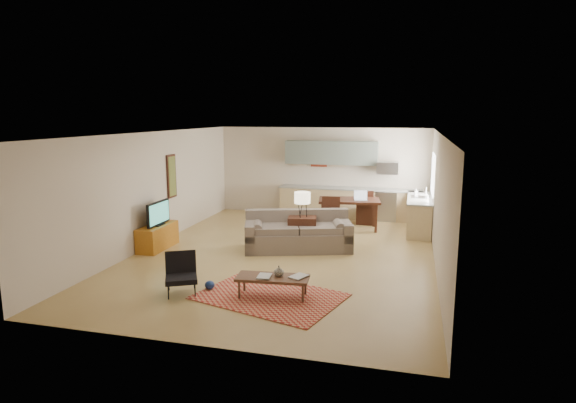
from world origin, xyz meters
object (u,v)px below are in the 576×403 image
(dining_table, at_px, (349,214))
(armchair, at_px, (181,274))
(tv_credenza, at_px, (158,237))
(coffee_table, at_px, (273,287))
(sofa, at_px, (298,231))
(console_table, at_px, (302,233))

(dining_table, bearing_deg, armchair, -120.64)
(armchair, distance_m, dining_table, 5.98)
(armchair, xyz_separation_m, tv_credenza, (-1.88, 2.50, -0.08))
(tv_credenza, relative_size, dining_table, 0.74)
(coffee_table, xyz_separation_m, armchair, (-1.59, -0.25, 0.17))
(sofa, bearing_deg, console_table, 32.89)
(sofa, relative_size, tv_credenza, 2.09)
(coffee_table, relative_size, armchair, 1.75)
(dining_table, bearing_deg, sofa, -119.55)
(sofa, xyz_separation_m, tv_credenza, (-3.20, -0.73, -0.16))
(armchair, xyz_separation_m, dining_table, (2.20, 5.56, 0.06))
(console_table, bearing_deg, armchair, -123.17)
(sofa, xyz_separation_m, dining_table, (0.87, 2.33, -0.03))
(sofa, bearing_deg, tv_credenza, 175.07)
(coffee_table, bearing_deg, sofa, 89.64)
(tv_credenza, xyz_separation_m, console_table, (3.28, 0.82, 0.10))
(armchair, height_order, dining_table, dining_table)
(coffee_table, distance_m, armchair, 1.62)
(sofa, distance_m, coffee_table, 3.00)
(coffee_table, distance_m, dining_table, 5.35)
(armchair, distance_m, tv_credenza, 3.13)
(console_table, height_order, dining_table, dining_table)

